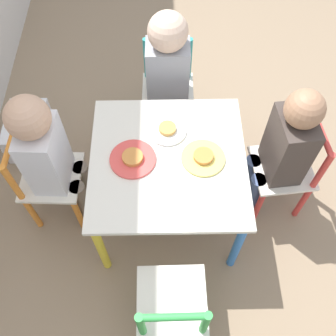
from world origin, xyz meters
The scene contains 13 objects.
ground_plane centered at (0.00, 0.00, 0.00)m, with size 6.00×6.00×0.00m, color #8C755B.
kids_table centered at (0.00, 0.00, 0.39)m, with size 0.64×0.64×0.45m.
chair_teal centered at (0.54, -0.01, 0.26)m, with size 0.26×0.26×0.53m.
chair_red centered at (0.06, -0.54, 0.26)m, with size 0.29×0.29×0.53m.
chair_orange centered at (0.02, 0.54, 0.26)m, with size 0.27×0.27×0.53m.
chair_green centered at (-0.54, -0.01, 0.26)m, with size 0.26×0.26×0.53m.
child_right centered at (0.48, -0.01, 0.47)m, with size 0.22×0.20×0.77m.
child_front centered at (0.05, -0.48, 0.45)m, with size 0.21×0.22×0.77m.
child_back centered at (0.02, 0.48, 0.47)m, with size 0.21×0.22×0.78m.
plate_right centered at (0.14, 0.00, 0.46)m, with size 0.16×0.16×0.03m.
plate_front centered at (0.00, -0.14, 0.46)m, with size 0.18×0.18×0.03m.
plate_back centered at (0.00, 0.14, 0.46)m, with size 0.19×0.19×0.03m.
storage_bin centered at (0.43, 0.75, 0.09)m, with size 0.31×0.20×0.18m.
Camera 1 is at (-0.87, 0.01, 1.78)m, focal length 42.00 mm.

